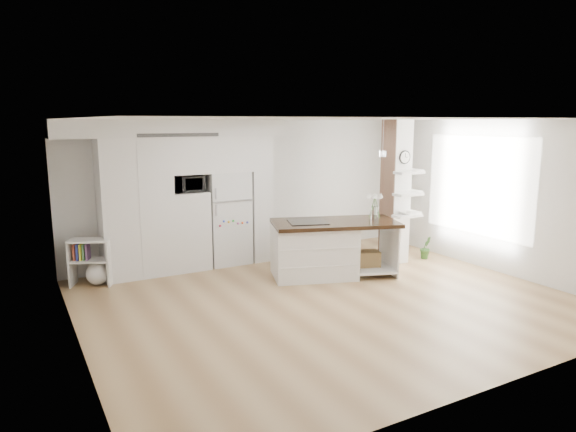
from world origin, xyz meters
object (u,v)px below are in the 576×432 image
(refrigerator, at_px, (227,218))
(bookshelf, at_px, (93,265))
(floor_plant_a, at_px, (425,248))
(kitchen_island, at_px, (321,248))

(refrigerator, bearing_deg, bookshelf, -175.41)
(floor_plant_a, bearing_deg, refrigerator, 155.37)
(kitchen_island, height_order, bookshelf, kitchen_island)
(bookshelf, relative_size, floor_plant_a, 1.77)
(kitchen_island, distance_m, bookshelf, 3.81)
(refrigerator, height_order, floor_plant_a, refrigerator)
(refrigerator, relative_size, bookshelf, 2.26)
(kitchen_island, relative_size, bookshelf, 3.04)
(kitchen_island, relative_size, floor_plant_a, 5.37)
(refrigerator, height_order, kitchen_island, refrigerator)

